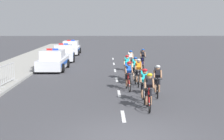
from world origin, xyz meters
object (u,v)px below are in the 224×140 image
(cyclist_fourth, at_px, (128,75))
(police_car_second, at_px, (64,53))
(cyclist_sixth, at_px, (135,69))
(cyclist_ninth, at_px, (143,58))
(cyclist_eighth, at_px, (130,60))
(police_car_third, at_px, (71,48))
(cyclist_second, at_px, (144,85))
(cyclist_fifth, at_px, (138,72))
(crowd_barrier_rear, at_px, (7,74))
(cyclist_third, at_px, (157,80))
(cyclist_seventh, at_px, (127,67))
(police_car_nearest, at_px, (53,61))
(cyclist_lead, at_px, (149,90))

(cyclist_fourth, bearing_deg, police_car_second, 110.41)
(cyclist_sixth, relative_size, cyclist_ninth, 1.00)
(cyclist_eighth, height_order, police_car_third, police_car_third)
(cyclist_second, xyz_separation_m, cyclist_fourth, (-0.52, 2.69, 0.00))
(cyclist_fifth, bearing_deg, police_car_third, 106.85)
(crowd_barrier_rear, bearing_deg, cyclist_fourth, -10.80)
(police_car_third, bearing_deg, cyclist_third, -73.58)
(crowd_barrier_rear, bearing_deg, cyclist_third, -19.43)
(cyclist_seventh, xyz_separation_m, crowd_barrier_rear, (-6.71, -2.04, -0.14))
(cyclist_ninth, bearing_deg, cyclist_fifth, -98.05)
(police_car_nearest, distance_m, police_car_second, 6.10)
(cyclist_fifth, relative_size, cyclist_ninth, 1.00)
(cyclist_second, distance_m, cyclist_sixth, 4.86)
(cyclist_lead, height_order, cyclist_third, same)
(police_car_second, distance_m, police_car_third, 6.36)
(cyclist_third, height_order, crowd_barrier_rear, cyclist_third)
(cyclist_ninth, bearing_deg, cyclist_second, -95.78)
(cyclist_fourth, distance_m, police_car_nearest, 9.03)
(cyclist_seventh, relative_size, crowd_barrier_rear, 0.74)
(cyclist_eighth, bearing_deg, cyclist_ninth, 53.70)
(cyclist_fifth, height_order, cyclist_ninth, same)
(cyclist_sixth, height_order, police_car_third, police_car_third)
(crowd_barrier_rear, bearing_deg, cyclist_ninth, 40.19)
(cyclist_lead, height_order, crowd_barrier_rear, cyclist_lead)
(cyclist_second, relative_size, crowd_barrier_rear, 0.74)
(cyclist_lead, xyz_separation_m, police_car_nearest, (-5.61, 11.41, -0.11))
(cyclist_seventh, bearing_deg, cyclist_fifth, -76.71)
(cyclist_second, height_order, cyclist_ninth, same)
(cyclist_sixth, bearing_deg, cyclist_third, -78.76)
(cyclist_seventh, height_order, police_car_second, police_car_second)
(cyclist_fourth, distance_m, cyclist_fifth, 1.34)
(police_car_second, bearing_deg, cyclist_fourth, -69.59)
(police_car_second, bearing_deg, cyclist_lead, -72.24)
(cyclist_second, xyz_separation_m, cyclist_seventh, (-0.39, 5.98, 0.00))
(cyclist_ninth, relative_size, police_car_nearest, 0.39)
(police_car_nearest, relative_size, police_car_second, 0.98)
(cyclist_seventh, relative_size, cyclist_ninth, 1.00)
(cyclist_third, bearing_deg, police_car_nearest, 125.10)
(cyclist_third, xyz_separation_m, cyclist_sixth, (-0.73, 3.69, 0.00))
(cyclist_lead, relative_size, cyclist_third, 1.00)
(cyclist_lead, relative_size, cyclist_ninth, 1.00)
(cyclist_fourth, bearing_deg, police_car_nearest, 124.04)
(police_car_second, bearing_deg, cyclist_third, -67.28)
(cyclist_second, bearing_deg, cyclist_seventh, 93.72)
(cyclist_lead, height_order, police_car_nearest, police_car_nearest)
(cyclist_eighth, xyz_separation_m, crowd_barrier_rear, (-7.17, -5.52, -0.14))
(cyclist_ninth, bearing_deg, police_car_nearest, -174.06)
(cyclist_third, relative_size, police_car_nearest, 0.39)
(police_car_nearest, bearing_deg, cyclist_third, -54.90)
(cyclist_sixth, bearing_deg, police_car_nearest, 136.49)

